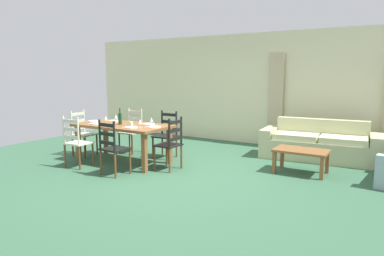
# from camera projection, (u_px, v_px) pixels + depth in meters

# --- Properties ---
(ground_plane) EXTENTS (9.60, 9.60, 0.02)m
(ground_plane) POSITION_uv_depth(u_px,v_px,m) (173.00, 173.00, 6.12)
(ground_plane) COLOR #335D42
(wall_far) EXTENTS (9.60, 0.16, 2.70)m
(wall_far) POSITION_uv_depth(u_px,v_px,m) (248.00, 89.00, 8.70)
(wall_far) COLOR beige
(wall_far) RESTS_ON ground_plane
(curtain_panel_left) EXTENTS (0.35, 0.08, 2.20)m
(curtain_panel_left) POSITION_uv_depth(u_px,v_px,m) (276.00, 101.00, 8.22)
(curtain_panel_left) COLOR #C0AE88
(curtain_panel_left) RESTS_ON ground_plane
(dining_table) EXTENTS (1.90, 0.96, 0.75)m
(dining_table) POSITION_uv_depth(u_px,v_px,m) (123.00, 129.00, 6.80)
(dining_table) COLOR brown
(dining_table) RESTS_ON ground_plane
(dining_chair_near_left) EXTENTS (0.45, 0.43, 0.96)m
(dining_chair_near_left) POSITION_uv_depth(u_px,v_px,m) (76.00, 142.00, 6.44)
(dining_chair_near_left) COLOR beige
(dining_chair_near_left) RESTS_ON ground_plane
(dining_chair_near_right) EXTENTS (0.45, 0.43, 0.96)m
(dining_chair_near_right) POSITION_uv_depth(u_px,v_px,m) (113.00, 148.00, 5.94)
(dining_chair_near_right) COLOR black
(dining_chair_near_right) RESTS_ON ground_plane
(dining_chair_far_left) EXTENTS (0.43, 0.41, 0.96)m
(dining_chair_far_left) POSITION_uv_depth(u_px,v_px,m) (132.00, 131.00, 7.72)
(dining_chair_far_left) COLOR beige
(dining_chair_far_left) RESTS_ON ground_plane
(dining_chair_far_right) EXTENTS (0.43, 0.41, 0.96)m
(dining_chair_far_right) POSITION_uv_depth(u_px,v_px,m) (166.00, 134.00, 7.24)
(dining_chair_far_right) COLOR black
(dining_chair_far_right) RESTS_ON ground_plane
(dining_chair_head_west) EXTENTS (0.43, 0.45, 0.96)m
(dining_chair_head_west) POSITION_uv_depth(u_px,v_px,m) (83.00, 133.00, 7.42)
(dining_chair_head_west) COLOR beige
(dining_chair_head_west) RESTS_ON ground_plane
(dining_chair_head_east) EXTENTS (0.41, 0.43, 0.96)m
(dining_chair_head_east) POSITION_uv_depth(u_px,v_px,m) (170.00, 144.00, 6.27)
(dining_chair_head_east) COLOR black
(dining_chair_head_east) RESTS_ON ground_plane
(dinner_plate_near_left) EXTENTS (0.24, 0.24, 0.02)m
(dinner_plate_near_left) POSITION_uv_depth(u_px,v_px,m) (96.00, 124.00, 6.81)
(dinner_plate_near_left) COLOR white
(dinner_plate_near_left) RESTS_ON dining_table
(fork_near_left) EXTENTS (0.02, 0.17, 0.01)m
(fork_near_left) POSITION_uv_depth(u_px,v_px,m) (91.00, 123.00, 6.89)
(fork_near_left) COLOR silver
(fork_near_left) RESTS_ON dining_table
(dinner_plate_near_right) EXTENTS (0.24, 0.24, 0.02)m
(dinner_plate_near_right) POSITION_uv_depth(u_px,v_px,m) (131.00, 127.00, 6.35)
(dinner_plate_near_right) COLOR white
(dinner_plate_near_right) RESTS_ON dining_table
(fork_near_right) EXTENTS (0.02, 0.17, 0.01)m
(fork_near_right) POSITION_uv_depth(u_px,v_px,m) (125.00, 127.00, 6.42)
(fork_near_right) COLOR silver
(fork_near_right) RESTS_ON dining_table
(dinner_plate_far_left) EXTENTS (0.24, 0.24, 0.02)m
(dinner_plate_far_left) POSITION_uv_depth(u_px,v_px,m) (115.00, 121.00, 7.23)
(dinner_plate_far_left) COLOR white
(dinner_plate_far_left) RESTS_ON dining_table
(fork_far_left) EXTENTS (0.03, 0.17, 0.01)m
(fork_far_left) POSITION_uv_depth(u_px,v_px,m) (109.00, 121.00, 7.31)
(fork_far_left) COLOR silver
(fork_far_left) RESTS_ON dining_table
(dinner_plate_far_right) EXTENTS (0.24, 0.24, 0.02)m
(dinner_plate_far_right) POSITION_uv_depth(u_px,v_px,m) (149.00, 124.00, 6.77)
(dinner_plate_far_right) COLOR white
(dinner_plate_far_right) RESTS_ON dining_table
(fork_far_right) EXTENTS (0.03, 0.17, 0.01)m
(fork_far_right) POSITION_uv_depth(u_px,v_px,m) (143.00, 124.00, 6.85)
(fork_far_right) COLOR silver
(fork_far_right) RESTS_ON dining_table
(dinner_plate_head_west) EXTENTS (0.24, 0.24, 0.02)m
(dinner_plate_head_west) POSITION_uv_depth(u_px,v_px,m) (94.00, 121.00, 7.19)
(dinner_plate_head_west) COLOR white
(dinner_plate_head_west) RESTS_ON dining_table
(fork_head_west) EXTENTS (0.03, 0.17, 0.01)m
(fork_head_west) POSITION_uv_depth(u_px,v_px,m) (89.00, 121.00, 7.27)
(fork_head_west) COLOR silver
(fork_head_west) RESTS_ON dining_table
(dinner_plate_head_east) EXTENTS (0.24, 0.24, 0.02)m
(dinner_plate_head_east) POSITION_uv_depth(u_px,v_px,m) (154.00, 127.00, 6.39)
(dinner_plate_head_east) COLOR white
(dinner_plate_head_east) RESTS_ON dining_table
(fork_head_east) EXTENTS (0.03, 0.17, 0.01)m
(fork_head_east) POSITION_uv_depth(u_px,v_px,m) (148.00, 127.00, 6.46)
(fork_head_east) COLOR silver
(fork_head_east) RESTS_ON dining_table
(wine_bottle) EXTENTS (0.07, 0.07, 0.32)m
(wine_bottle) POSITION_uv_depth(u_px,v_px,m) (120.00, 118.00, 6.75)
(wine_bottle) COLOR #143819
(wine_bottle) RESTS_ON dining_table
(wine_glass_near_left) EXTENTS (0.06, 0.06, 0.16)m
(wine_glass_near_left) POSITION_uv_depth(u_px,v_px,m) (106.00, 118.00, 6.84)
(wine_glass_near_left) COLOR white
(wine_glass_near_left) RESTS_ON dining_table
(wine_glass_near_right) EXTENTS (0.06, 0.06, 0.16)m
(wine_glass_near_right) POSITION_uv_depth(u_px,v_px,m) (140.00, 122.00, 6.35)
(wine_glass_near_right) COLOR white
(wine_glass_near_right) RESTS_ON dining_table
(wine_glass_far_left) EXTENTS (0.06, 0.06, 0.16)m
(wine_glass_far_left) POSITION_uv_depth(u_px,v_px,m) (116.00, 117.00, 7.06)
(wine_glass_far_left) COLOR white
(wine_glass_far_left) RESTS_ON dining_table
(wine_glass_far_right) EXTENTS (0.06, 0.06, 0.16)m
(wine_glass_far_right) POSITION_uv_depth(u_px,v_px,m) (151.00, 120.00, 6.58)
(wine_glass_far_right) COLOR white
(wine_glass_far_right) RESTS_ON dining_table
(coffee_cup_primary) EXTENTS (0.07, 0.07, 0.09)m
(coffee_cup_primary) POSITION_uv_depth(u_px,v_px,m) (131.00, 124.00, 6.56)
(coffee_cup_primary) COLOR beige
(coffee_cup_primary) RESTS_ON dining_table
(couch) EXTENTS (2.34, 1.00, 0.80)m
(couch) POSITION_uv_depth(u_px,v_px,m) (320.00, 145.00, 7.07)
(couch) COLOR #BCBE8D
(couch) RESTS_ON ground_plane
(coffee_table) EXTENTS (0.90, 0.56, 0.42)m
(coffee_table) POSITION_uv_depth(u_px,v_px,m) (301.00, 153.00, 6.07)
(coffee_table) COLOR brown
(coffee_table) RESTS_ON ground_plane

